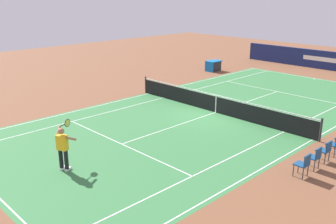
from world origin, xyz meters
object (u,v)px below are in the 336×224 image
(spectator_chair_3, at_px, (335,144))
(spectator_chair_4, at_px, (325,150))
(tennis_net, at_px, (216,104))
(equipment_cart_tarped, at_px, (213,66))
(tennis_ball, at_px, (262,108))
(spectator_chair_6, at_px, (304,164))
(tennis_player_near, at_px, (63,146))
(spectator_chair_5, at_px, (315,156))

(spectator_chair_3, xyz_separation_m, spectator_chair_4, (0.87, 0.00, 0.00))
(tennis_net, bearing_deg, equipment_cart_tarped, -140.09)
(tennis_ball, height_order, spectator_chair_4, spectator_chair_4)
(tennis_net, distance_m, spectator_chair_6, 7.75)
(tennis_ball, relative_size, spectator_chair_6, 0.08)
(spectator_chair_4, bearing_deg, tennis_player_near, -40.33)
(spectator_chair_6, bearing_deg, spectator_chair_3, 180.00)
(spectator_chair_4, bearing_deg, tennis_net, -105.47)
(spectator_chair_3, relative_size, spectator_chair_6, 1.00)
(spectator_chair_4, distance_m, equipment_cart_tarped, 17.59)
(spectator_chair_3, bearing_deg, tennis_player_near, -37.26)
(tennis_player_near, distance_m, spectator_chair_5, 9.19)
(tennis_ball, xyz_separation_m, spectator_chair_4, (4.26, 5.45, 0.49))
(spectator_chair_3, xyz_separation_m, equipment_cart_tarped, (-9.68, -14.08, -0.08))
(tennis_net, xyz_separation_m, spectator_chair_3, (1.03, 6.85, 0.03))
(tennis_net, xyz_separation_m, spectator_chair_4, (1.90, 6.85, 0.03))
(spectator_chair_4, distance_m, spectator_chair_6, 1.74)
(spectator_chair_5, relative_size, equipment_cart_tarped, 0.70)
(spectator_chair_6, bearing_deg, tennis_net, -117.95)
(tennis_ball, bearing_deg, spectator_chair_3, 58.08)
(tennis_player_near, distance_m, tennis_ball, 11.82)
(tennis_player_near, bearing_deg, tennis_ball, 175.58)
(tennis_player_near, height_order, spectator_chair_5, tennis_player_near)
(spectator_chair_4, bearing_deg, equipment_cart_tarped, -126.82)
(spectator_chair_3, height_order, spectator_chair_5, same)
(tennis_player_near, bearing_deg, equipment_cart_tarped, -156.81)
(tennis_net, xyz_separation_m, spectator_chair_6, (3.63, 6.85, 0.03))
(tennis_net, distance_m, spectator_chair_5, 7.39)
(tennis_net, bearing_deg, spectator_chair_3, 81.48)
(tennis_net, xyz_separation_m, equipment_cart_tarped, (-8.65, -7.23, -0.05))
(tennis_ball, height_order, spectator_chair_6, spectator_chair_6)
(spectator_chair_4, bearing_deg, spectator_chair_3, 180.00)
(tennis_net, height_order, spectator_chair_5, tennis_net)
(spectator_chair_5, bearing_deg, tennis_ball, -133.29)
(tennis_ball, bearing_deg, tennis_net, -30.57)
(spectator_chair_3, relative_size, equipment_cart_tarped, 0.70)
(tennis_player_near, bearing_deg, spectator_chair_4, 139.67)
(spectator_chair_5, relative_size, spectator_chair_6, 1.00)
(tennis_net, distance_m, spectator_chair_3, 6.93)
(spectator_chair_3, bearing_deg, spectator_chair_6, 0.00)
(spectator_chair_3, bearing_deg, tennis_ball, -121.92)
(tennis_net, relative_size, tennis_ball, 177.27)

